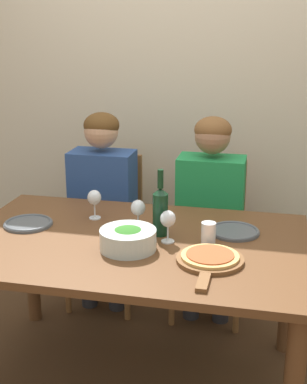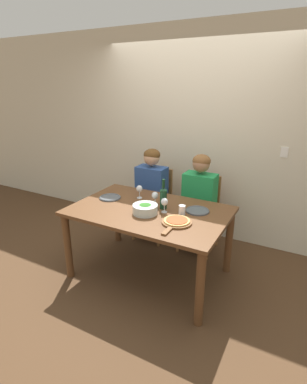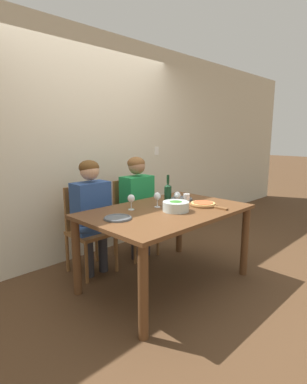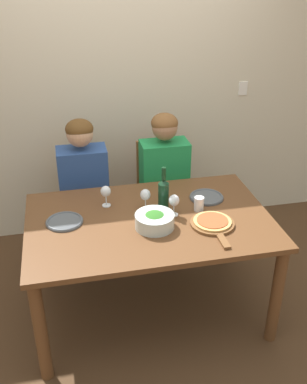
# 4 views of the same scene
# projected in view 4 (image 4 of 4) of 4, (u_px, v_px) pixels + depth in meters

# --- Properties ---
(ground_plane) EXTENTS (40.00, 40.00, 0.00)m
(ground_plane) POSITION_uv_depth(u_px,v_px,m) (150.00, 308.00, 3.31)
(ground_plane) COLOR #4C331E
(back_wall) EXTENTS (10.00, 0.06, 2.70)m
(back_wall) POSITION_uv_depth(u_px,v_px,m) (119.00, 83.00, 3.74)
(back_wall) COLOR beige
(back_wall) RESTS_ON ground
(dining_table) EXTENTS (1.60, 1.03, 0.77)m
(dining_table) POSITION_uv_depth(u_px,v_px,m) (149.00, 232.00, 2.99)
(dining_table) COLOR brown
(dining_table) RESTS_ON ground
(chair_left) EXTENTS (0.42, 0.42, 0.93)m
(chair_left) POSITION_uv_depth(u_px,v_px,m) (85.00, 200.00, 3.72)
(chair_left) COLOR brown
(chair_left) RESTS_ON ground
(chair_right) EXTENTS (0.42, 0.42, 0.93)m
(chair_right) POSITION_uv_depth(u_px,v_px,m) (161.00, 192.00, 3.84)
(chair_right) COLOR brown
(chair_right) RESTS_ON ground
(person_woman) EXTENTS (0.47, 0.51, 1.23)m
(person_woman) POSITION_uv_depth(u_px,v_px,m) (84.00, 180.00, 3.51)
(person_woman) COLOR #28282D
(person_woman) RESTS_ON ground
(person_man) EXTENTS (0.47, 0.51, 1.23)m
(person_man) POSITION_uv_depth(u_px,v_px,m) (165.00, 172.00, 3.63)
(person_man) COLOR #28282D
(person_man) RESTS_ON ground
(wine_bottle) EXTENTS (0.07, 0.07, 0.32)m
(wine_bottle) POSITION_uv_depth(u_px,v_px,m) (163.00, 194.00, 2.98)
(wine_bottle) COLOR black
(wine_bottle) RESTS_ON dining_table
(broccoli_bowl) EXTENTS (0.25, 0.25, 0.10)m
(broccoli_bowl) POSITION_uv_depth(u_px,v_px,m) (155.00, 221.00, 2.83)
(broccoli_bowl) COLOR silver
(broccoli_bowl) RESTS_ON dining_table
(dinner_plate_left) EXTENTS (0.24, 0.24, 0.02)m
(dinner_plate_left) POSITION_uv_depth(u_px,v_px,m) (64.00, 221.00, 2.90)
(dinner_plate_left) COLOR #4C5156
(dinner_plate_left) RESTS_ON dining_table
(dinner_plate_right) EXTENTS (0.24, 0.24, 0.02)m
(dinner_plate_right) POSITION_uv_depth(u_px,v_px,m) (206.00, 197.00, 3.18)
(dinner_plate_right) COLOR #4C5156
(dinner_plate_right) RESTS_ON dining_table
(pizza_on_board) EXTENTS (0.28, 0.42, 0.04)m
(pizza_on_board) POSITION_uv_depth(u_px,v_px,m) (213.00, 223.00, 2.86)
(pizza_on_board) COLOR brown
(pizza_on_board) RESTS_ON dining_table
(wine_glass_left) EXTENTS (0.07, 0.07, 0.15)m
(wine_glass_left) POSITION_uv_depth(u_px,v_px,m) (106.00, 192.00, 3.04)
(wine_glass_left) COLOR silver
(wine_glass_left) RESTS_ON dining_table
(wine_glass_right) EXTENTS (0.07, 0.07, 0.15)m
(wine_glass_right) POSITION_uv_depth(u_px,v_px,m) (174.00, 201.00, 2.93)
(wine_glass_right) COLOR silver
(wine_glass_right) RESTS_ON dining_table
(wine_glass_centre) EXTENTS (0.07, 0.07, 0.15)m
(wine_glass_centre) POSITION_uv_depth(u_px,v_px,m) (145.00, 196.00, 3.00)
(wine_glass_centre) COLOR silver
(wine_glass_centre) RESTS_ON dining_table
(water_tumbler) EXTENTS (0.07, 0.07, 0.10)m
(water_tumbler) POSITION_uv_depth(u_px,v_px,m) (199.00, 204.00, 3.02)
(water_tumbler) COLOR silver
(water_tumbler) RESTS_ON dining_table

